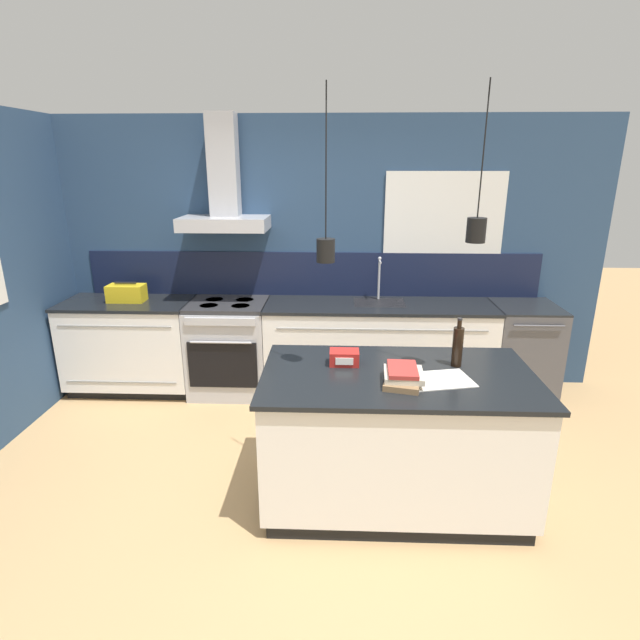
{
  "coord_description": "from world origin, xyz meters",
  "views": [
    {
      "loc": [
        0.27,
        -2.82,
        2.18
      ],
      "look_at": [
        0.13,
        0.73,
        1.05
      ],
      "focal_mm": 28.0,
      "sensor_mm": 36.0,
      "label": 1
    }
  ],
  "objects_px": {
    "red_supply_box": "(344,357)",
    "dishwasher": "(521,351)",
    "oven_range": "(230,347)",
    "book_stack": "(403,376)",
    "bottle_on_island": "(458,346)",
    "yellow_toolbox": "(127,293)"
  },
  "relations": [
    {
      "from": "bottle_on_island",
      "to": "yellow_toolbox",
      "type": "relative_size",
      "value": 0.96
    },
    {
      "from": "book_stack",
      "to": "yellow_toolbox",
      "type": "relative_size",
      "value": 1.01
    },
    {
      "from": "oven_range",
      "to": "red_supply_box",
      "type": "relative_size",
      "value": 4.76
    },
    {
      "from": "book_stack",
      "to": "bottle_on_island",
      "type": "bearing_deg",
      "value": 36.61
    },
    {
      "from": "dishwasher",
      "to": "book_stack",
      "type": "xyz_separation_m",
      "value": [
        -1.35,
        -1.75,
        0.5
      ]
    },
    {
      "from": "bottle_on_island",
      "to": "dishwasher",
      "type": "bearing_deg",
      "value": 56.44
    },
    {
      "from": "oven_range",
      "to": "dishwasher",
      "type": "relative_size",
      "value": 1.0
    },
    {
      "from": "oven_range",
      "to": "book_stack",
      "type": "distance_m",
      "value": 2.32
    },
    {
      "from": "red_supply_box",
      "to": "dishwasher",
      "type": "bearing_deg",
      "value": 40.82
    },
    {
      "from": "bottle_on_island",
      "to": "red_supply_box",
      "type": "distance_m",
      "value": 0.73
    },
    {
      "from": "oven_range",
      "to": "dishwasher",
      "type": "distance_m",
      "value": 2.8
    },
    {
      "from": "red_supply_box",
      "to": "yellow_toolbox",
      "type": "bearing_deg",
      "value": 144.45
    },
    {
      "from": "oven_range",
      "to": "yellow_toolbox",
      "type": "bearing_deg",
      "value": 179.74
    },
    {
      "from": "bottle_on_island",
      "to": "yellow_toolbox",
      "type": "distance_m",
      "value": 3.15
    },
    {
      "from": "oven_range",
      "to": "red_supply_box",
      "type": "height_order",
      "value": "red_supply_box"
    },
    {
      "from": "dishwasher",
      "to": "red_supply_box",
      "type": "height_order",
      "value": "red_supply_box"
    },
    {
      "from": "dishwasher",
      "to": "book_stack",
      "type": "bearing_deg",
      "value": -127.7
    },
    {
      "from": "red_supply_box",
      "to": "book_stack",
      "type": "bearing_deg",
      "value": -38.32
    },
    {
      "from": "bottle_on_island",
      "to": "yellow_toolbox",
      "type": "bearing_deg",
      "value": 152.22
    },
    {
      "from": "dishwasher",
      "to": "red_supply_box",
      "type": "relative_size",
      "value": 4.76
    },
    {
      "from": "red_supply_box",
      "to": "bottle_on_island",
      "type": "bearing_deg",
      "value": 0.21
    },
    {
      "from": "book_stack",
      "to": "oven_range",
      "type": "bearing_deg",
      "value": 129.74
    }
  ]
}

